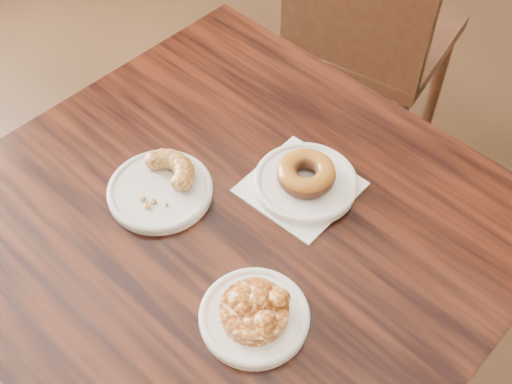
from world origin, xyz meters
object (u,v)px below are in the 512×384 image
Objects in this scene: chair_far at (375,36)px; cruller_fragment at (159,182)px; glazed_donut at (306,174)px; cafe_table at (229,334)px; apple_fritter at (254,309)px.

cruller_fragment is (0.04, -0.95, 0.33)m from chair_far.
glazed_donut is 0.24m from cruller_fragment.
chair_far is (-0.16, 0.95, 0.08)m from cafe_table.
cruller_fragment is at bearing 90.71° from chair_far.
chair_far reaches higher than cruller_fragment.
cruller_fragment is (-0.19, -0.14, -0.01)m from glazed_donut.
apple_fritter is (0.13, -0.11, 0.40)m from cafe_table.
cafe_table is 7.16× the size of cruller_fragment.
glazed_donut reaches higher than cruller_fragment.
chair_far reaches higher than apple_fritter.
glazed_donut is (0.23, -0.80, 0.33)m from chair_far.
glazed_donut is 0.26m from apple_fritter.
cruller_fragment is (-0.26, 0.10, 0.00)m from apple_fritter.
glazed_donut reaches higher than cafe_table.
glazed_donut is (0.07, 0.14, 0.41)m from cafe_table.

